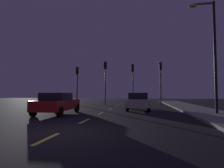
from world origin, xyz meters
The scene contains 15 objects.
ground_plane centered at (0.00, 7.00, 0.00)m, with size 80.00×80.00×0.00m, color black.
sidewalk_curb_right centered at (7.50, 7.00, 0.07)m, with size 3.00×40.00×0.15m, color gray.
lane_stripe_nearest centered at (0.00, -1.20, 0.00)m, with size 0.16×1.60×0.01m, color #EACC4C.
lane_stripe_second centered at (0.00, 2.60, 0.00)m, with size 0.16×1.60×0.01m, color #EACC4C.
lane_stripe_third centered at (0.00, 6.40, 0.00)m, with size 0.16×1.60×0.01m, color #EACC4C.
lane_stripe_fourth centered at (0.00, 10.20, 0.00)m, with size 0.16×1.60×0.01m, color #EACC4C.
lane_stripe_fifth centered at (0.00, 14.00, 0.00)m, with size 0.16×1.60×0.01m, color #EACC4C.
lane_stripe_sixth centered at (0.00, 17.80, 0.00)m, with size 0.16×1.60×0.01m, color #EACC4C.
traffic_signal_far_left centered at (-5.20, 15.28, 3.39)m, with size 0.32×0.38×4.83m.
traffic_signal_center_left centered at (-1.54, 15.28, 3.76)m, with size 0.32×0.38×5.42m.
traffic_signal_center_right centered at (1.85, 15.28, 3.50)m, with size 0.32×0.38×5.00m.
traffic_signal_far_right centered at (5.10, 15.28, 3.59)m, with size 0.32×0.38×5.15m.
car_stopped_ahead centered at (2.61, 9.43, 0.76)m, with size 1.98×3.96×1.51m.
car_adjacent_lane centered at (-2.91, 5.33, 0.77)m, with size 2.10×4.32×1.50m.
street_lamp_right centered at (7.56, 6.30, 4.56)m, with size 1.72×0.36×7.67m.
Camera 1 is at (3.03, -6.63, 1.44)m, focal length 29.10 mm.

